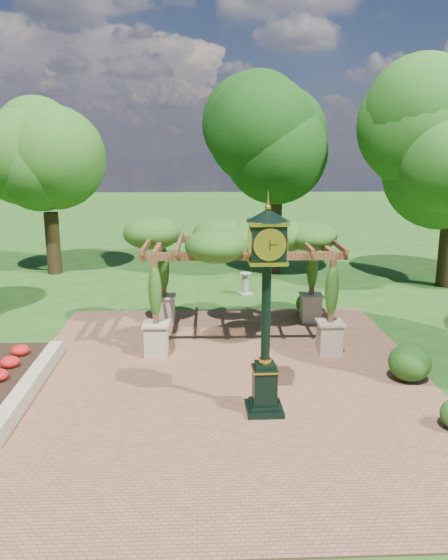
{
  "coord_description": "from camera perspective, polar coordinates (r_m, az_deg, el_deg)",
  "views": [
    {
      "loc": [
        -0.6,
        -11.39,
        5.57
      ],
      "look_at": [
        0.0,
        2.5,
        2.2
      ],
      "focal_mm": 35.0,
      "sensor_mm": 36.0,
      "label": 1
    }
  ],
  "objects": [
    {
      "name": "pedestal_clock",
      "position": [
        11.19,
        4.44,
        -1.45
      ],
      "size": [
        0.89,
        0.89,
        4.46
      ],
      "rotation": [
        0.0,
        0.0,
        0.02
      ],
      "color": "black",
      "rests_on": "brick_plaza"
    },
    {
      "name": "tree_north",
      "position": [
        24.64,
        5.41,
        14.05
      ],
      "size": [
        4.29,
        4.29,
        8.43
      ],
      "color": "#342314",
      "rests_on": "ground"
    },
    {
      "name": "border_wall",
      "position": [
        13.65,
        -19.63,
        -10.39
      ],
      "size": [
        0.35,
        5.0,
        0.4
      ],
      "primitive_type": "cube",
      "color": "#C6B793",
      "rests_on": "ground"
    },
    {
      "name": "ground",
      "position": [
        12.7,
        0.5,
        -12.4
      ],
      "size": [
        120.0,
        120.0,
        0.0
      ],
      "primitive_type": "plane",
      "color": "#1E4714",
      "rests_on": "ground"
    },
    {
      "name": "pergola",
      "position": [
        15.84,
        1.8,
        3.76
      ],
      "size": [
        5.58,
        3.57,
        3.48
      ],
      "rotation": [
        0.0,
        0.0,
        -0.02
      ],
      "color": "tan",
      "rests_on": "brick_plaza"
    },
    {
      "name": "brick_plaza",
      "position": [
        13.59,
        0.28,
        -10.48
      ],
      "size": [
        10.0,
        12.0,
        0.04
      ],
      "primitive_type": "cube",
      "color": "brown",
      "rests_on": "ground"
    },
    {
      "name": "sundial",
      "position": [
        21.21,
        2.25,
        -0.54
      ],
      "size": [
        0.64,
        0.64,
        0.87
      ],
      "rotation": [
        0.0,
        0.0,
        0.43
      ],
      "color": "#97978F",
      "rests_on": "ground"
    },
    {
      "name": "shrub_mid",
      "position": [
        14.15,
        18.84,
        -8.15
      ],
      "size": [
        1.07,
        1.07,
        0.92
      ],
      "primitive_type": "ellipsoid",
      "rotation": [
        0.0,
        0.0,
        -0.05
      ],
      "color": "#1E4814",
      "rests_on": "brick_plaza"
    },
    {
      "name": "tree_west_far",
      "position": [
        25.49,
        -18.0,
        11.54
      ],
      "size": [
        4.29,
        4.29,
        7.18
      ],
      "color": "#2E2212",
      "rests_on": "ground"
    },
    {
      "name": "shrub_back",
      "position": [
        18.79,
        8.79,
        -2.45
      ],
      "size": [
        0.95,
        0.95,
        0.75
      ],
      "primitive_type": "ellipsoid",
      "rotation": [
        0.0,
        0.0,
        0.15
      ],
      "color": "#2B611C",
      "rests_on": "brick_plaza"
    }
  ]
}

